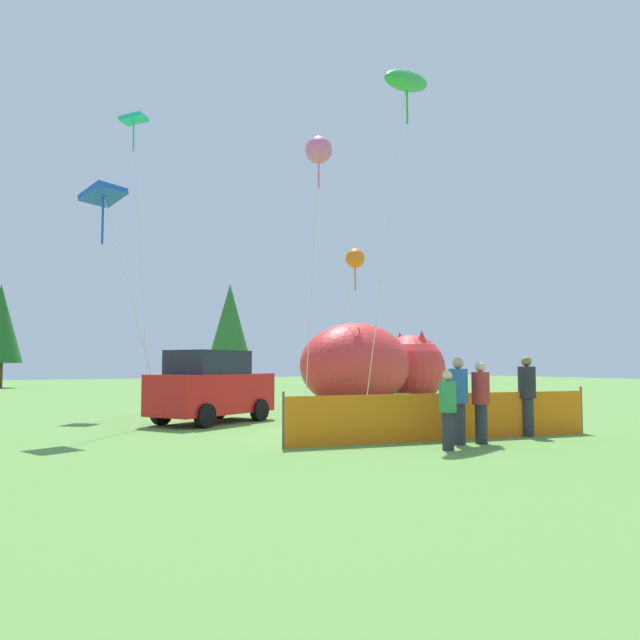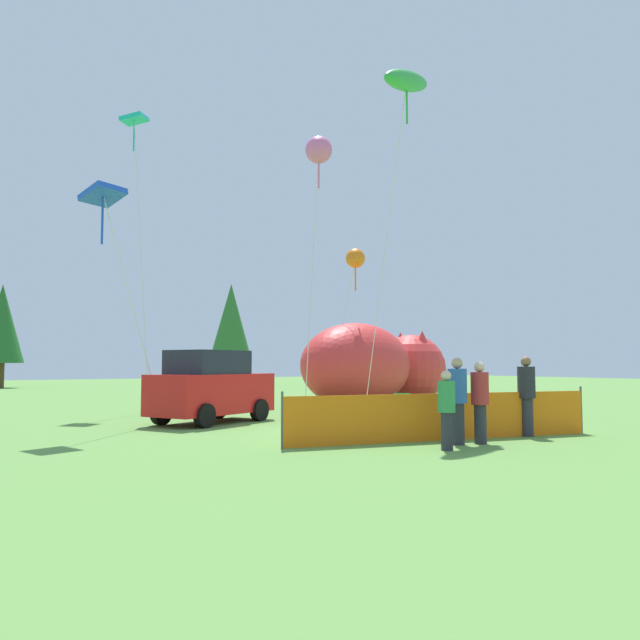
% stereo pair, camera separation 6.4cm
% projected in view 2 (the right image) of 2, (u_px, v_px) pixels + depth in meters
% --- Properties ---
extents(ground_plane, '(120.00, 120.00, 0.00)m').
position_uv_depth(ground_plane, '(351.00, 430.00, 16.30)').
color(ground_plane, '#609342').
extents(parked_car, '(4.27, 3.30, 2.13)m').
position_uv_depth(parked_car, '(211.00, 387.00, 18.36)').
color(parked_car, red).
rests_on(parked_car, ground).
extents(folding_chair, '(0.72, 0.72, 0.92)m').
position_uv_depth(folding_chair, '(401.00, 407.00, 17.29)').
color(folding_chair, '#267F33').
rests_on(folding_chair, ground).
extents(inflatable_cat, '(8.20, 4.90, 3.35)m').
position_uv_depth(inflatable_cat, '(373.00, 368.00, 25.44)').
color(inflatable_cat, red).
rests_on(inflatable_cat, ground).
extents(safety_fence, '(7.77, 1.43, 1.17)m').
position_uv_depth(safety_fence, '(446.00, 417.00, 14.21)').
color(safety_fence, orange).
rests_on(safety_fence, ground).
extents(spectator_in_black_shirt, '(0.35, 0.35, 1.60)m').
position_uv_depth(spectator_in_black_shirt, '(447.00, 407.00, 12.56)').
color(spectator_in_black_shirt, '#2D2D38').
rests_on(spectator_in_black_shirt, ground).
extents(spectator_in_grey_shirt, '(0.39, 0.39, 1.78)m').
position_uv_depth(spectator_in_grey_shirt, '(480.00, 399.00, 13.60)').
color(spectator_in_grey_shirt, '#2D2D38').
rests_on(spectator_in_grey_shirt, ground).
extents(spectator_in_blue_shirt, '(0.42, 0.42, 1.92)m').
position_uv_depth(spectator_in_blue_shirt, '(527.00, 392.00, 15.00)').
color(spectator_in_blue_shirt, '#2D2D38').
rests_on(spectator_in_blue_shirt, ground).
extents(spectator_in_yellow_shirt, '(0.41, 0.41, 1.87)m').
position_uv_depth(spectator_in_yellow_shirt, '(458.00, 397.00, 13.45)').
color(spectator_in_yellow_shirt, '#2D2D38').
rests_on(spectator_in_yellow_shirt, ground).
extents(kite_blue_box, '(2.77, 2.09, 6.34)m').
position_uv_depth(kite_blue_box, '(104.00, 199.00, 16.21)').
color(kite_blue_box, silver).
rests_on(kite_blue_box, ground).
extents(kite_pink_octopus, '(1.39, 1.16, 9.30)m').
position_uv_depth(kite_pink_octopus, '(319.00, 151.00, 20.73)').
color(kite_pink_octopus, silver).
rests_on(kite_pink_octopus, ground).
extents(kite_green_fish, '(2.95, 3.43, 10.87)m').
position_uv_depth(kite_green_fish, '(406.00, 82.00, 18.42)').
color(kite_green_fish, silver).
rests_on(kite_green_fish, ground).
extents(kite_orange_flower, '(2.07, 0.85, 6.31)m').
position_uv_depth(kite_orange_flower, '(355.00, 259.00, 24.71)').
color(kite_orange_flower, silver).
rests_on(kite_orange_flower, ground).
extents(kite_teal_diamond, '(1.27, 2.72, 11.61)m').
position_uv_depth(kite_teal_diamond, '(135.00, 126.00, 24.56)').
color(kite_teal_diamond, silver).
rests_on(kite_teal_diamond, ground).
extents(horizon_tree_east, '(3.38, 3.38, 8.07)m').
position_uv_depth(horizon_tree_east, '(231.00, 323.00, 49.24)').
color(horizon_tree_east, brown).
rests_on(horizon_tree_east, ground).
extents(horizon_tree_west, '(3.15, 3.15, 7.53)m').
position_uv_depth(horizon_tree_west, '(2.00, 324.00, 45.22)').
color(horizon_tree_west, brown).
rests_on(horizon_tree_west, ground).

